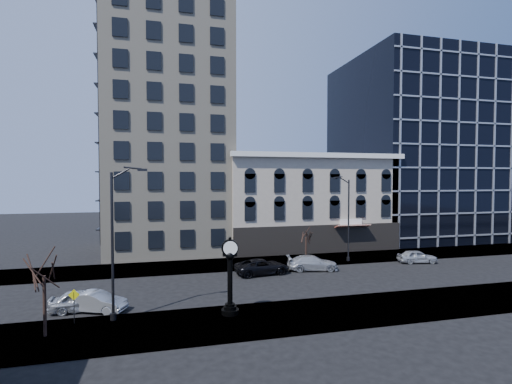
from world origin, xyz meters
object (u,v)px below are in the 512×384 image
object	(u,v)px
street_lamp_near	(124,202)
warning_sign	(74,300)
street_clock	(230,279)
car_near_a	(83,300)
car_near_b	(96,302)

from	to	relation	value
street_lamp_near	warning_sign	distance (m)	6.88
street_clock	car_near_a	distance (m)	10.64
street_clock	warning_sign	world-z (taller)	street_clock
street_lamp_near	street_clock	bearing A→B (deg)	-15.02
warning_sign	car_near_a	size ratio (longest dim) A/B	0.50
warning_sign	car_near_a	world-z (taller)	warning_sign
car_near_a	car_near_b	xyz separation A→B (m)	(0.95, -0.43, -0.04)
street_clock	car_near_b	xyz separation A→B (m)	(-8.96, 3.03, -1.81)
street_clock	warning_sign	size ratio (longest dim) A/B	2.43
street_lamp_near	warning_sign	size ratio (longest dim) A/B	4.66
street_clock	street_lamp_near	xyz separation A→B (m)	(-6.81, 0.87, 5.27)
street_lamp_near	warning_sign	world-z (taller)	street_lamp_near
warning_sign	car_near_a	distance (m)	2.83
street_clock	car_near_a	size ratio (longest dim) A/B	1.22
car_near_a	car_near_b	distance (m)	1.04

